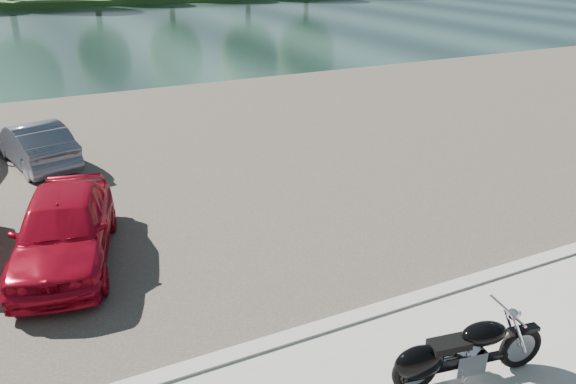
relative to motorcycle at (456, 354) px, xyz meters
name	(u,v)px	position (x,y,z in m)	size (l,w,h in m)	color
kerb	(330,327)	(-0.89, 1.83, -0.49)	(60.00, 0.30, 0.14)	#A7A49D
parking_lot	(177,157)	(-0.89, 10.83, -0.54)	(60.00, 18.00, 0.04)	#403B34
river	(67,34)	(-0.89, 39.83, -0.56)	(120.00, 40.00, 0.00)	#192D2A
motorcycle	(456,354)	(0.00, 0.00, 0.00)	(2.32, 0.80, 1.05)	black
car_4	(64,228)	(-4.40, 5.89, 0.19)	(1.68, 4.17, 1.42)	#AF0B23
car_9	(35,143)	(-4.57, 11.86, 0.10)	(1.31, 3.76, 1.24)	slate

